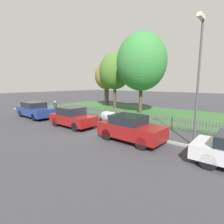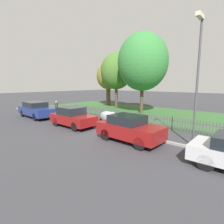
% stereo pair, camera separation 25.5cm
% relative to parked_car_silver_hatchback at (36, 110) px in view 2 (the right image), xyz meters
% --- Properties ---
extents(ground_plane, '(120.00, 120.00, 0.00)m').
position_rel_parked_car_silver_hatchback_xyz_m(ground_plane, '(7.68, 1.06, -0.77)').
color(ground_plane, '#38383D').
extents(kerb_stone, '(31.15, 0.20, 0.12)m').
position_rel_parked_car_silver_hatchback_xyz_m(kerb_stone, '(7.68, 1.16, -0.71)').
color(kerb_stone, gray).
rests_on(kerb_stone, ground).
extents(grass_strip, '(31.15, 10.45, 0.01)m').
position_rel_parked_car_silver_hatchback_xyz_m(grass_strip, '(7.68, 9.27, -0.76)').
color(grass_strip, '#33602D').
rests_on(grass_strip, ground).
extents(park_fence, '(31.15, 0.05, 0.95)m').
position_rel_parked_car_silver_hatchback_xyz_m(park_fence, '(7.68, 4.05, -0.30)').
color(park_fence, '#4C4C51').
rests_on(park_fence, ground).
extents(parked_car_silver_hatchback, '(4.66, 1.96, 1.50)m').
position_rel_parked_car_silver_hatchback_xyz_m(parked_car_silver_hatchback, '(0.00, 0.00, 0.00)').
color(parked_car_silver_hatchback, navy).
rests_on(parked_car_silver_hatchback, ground).
extents(parked_car_black_saloon, '(3.75, 1.71, 1.49)m').
position_rel_parked_car_silver_hatchback_xyz_m(parked_car_black_saloon, '(5.68, 0.05, -0.02)').
color(parked_car_black_saloon, maroon).
rests_on(parked_car_black_saloon, ground).
extents(parked_car_navy_estate, '(3.77, 1.76, 1.48)m').
position_rel_parked_car_silver_hatchback_xyz_m(parked_car_navy_estate, '(10.90, 0.05, -0.01)').
color(parked_car_navy_estate, maroon).
rests_on(parked_car_navy_estate, ground).
extents(covered_motorcycle, '(1.85, 0.84, 1.14)m').
position_rel_parked_car_silver_hatchback_xyz_m(covered_motorcycle, '(7.59, 1.96, -0.08)').
color(covered_motorcycle, black).
rests_on(covered_motorcycle, ground).
extents(tree_nearest_kerb, '(3.41, 3.41, 6.31)m').
position_rel_parked_car_silver_hatchback_xyz_m(tree_nearest_kerb, '(-1.16, 11.60, 3.51)').
color(tree_nearest_kerb, brown).
rests_on(tree_nearest_kerb, ground).
extents(tree_behind_motorcycle, '(4.03, 4.03, 7.13)m').
position_rel_parked_car_silver_hatchback_xyz_m(tree_behind_motorcycle, '(1.74, 9.96, 4.03)').
color(tree_behind_motorcycle, '#473828').
rests_on(tree_behind_motorcycle, ground).
extents(tree_mid_park, '(5.30, 5.30, 8.55)m').
position_rel_parked_car_silver_hatchback_xyz_m(tree_mid_park, '(6.35, 8.76, 4.72)').
color(tree_mid_park, '#473828').
rests_on(tree_mid_park, ground).
extents(pedestrian_near_fence, '(0.44, 0.44, 1.53)m').
position_rel_parked_car_silver_hatchback_xyz_m(pedestrian_near_fence, '(0.82, 1.68, 0.10)').
color(pedestrian_near_fence, black).
rests_on(pedestrian_near_fence, ground).
extents(street_lamp, '(0.20, 0.79, 6.35)m').
position_rel_parked_car_silver_hatchback_xyz_m(street_lamp, '(13.86, 1.51, 3.16)').
color(street_lamp, '#47474C').
rests_on(street_lamp, ground).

